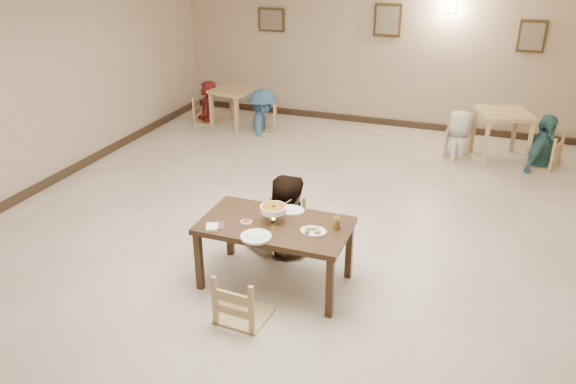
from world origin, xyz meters
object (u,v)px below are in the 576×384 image
at_px(bg_chair_ll, 206,97).
at_px(bg_table_left, 234,96).
at_px(main_diner, 283,175).
at_px(bg_diner_d, 549,115).
at_px(bg_diner_c, 462,111).
at_px(drink_glass, 337,223).
at_px(bg_chair_rl, 460,130).
at_px(chair_far, 287,209).
at_px(bg_chair_lr, 263,103).
at_px(bg_table_right, 503,120).
at_px(chair_near, 243,273).
at_px(bg_diner_a, 205,81).
at_px(bg_diner_b, 262,89).
at_px(curry_warmer, 273,209).
at_px(main_table, 275,230).
at_px(bg_chair_rr, 545,135).

bearing_deg(bg_chair_ll, bg_table_left, -110.57).
bearing_deg(main_diner, bg_diner_d, -146.57).
bearing_deg(bg_diner_c, drink_glass, -3.40).
bearing_deg(bg_chair_rl, chair_far, 155.78).
bearing_deg(main_diner, bg_chair_lr, -83.62).
relative_size(chair_far, bg_table_right, 0.98).
height_order(chair_near, bg_chair_lr, bg_chair_lr).
xyz_separation_m(bg_chair_lr, bg_diner_a, (-1.25, 0.11, 0.30)).
relative_size(bg_table_left, bg_diner_b, 0.55).
distance_m(bg_diner_b, bg_diner_d, 4.93).
bearing_deg(bg_chair_rl, bg_diner_c, -90.98).
relative_size(chair_far, bg_chair_ll, 0.99).
height_order(bg_table_right, bg_diner_d, bg_diner_d).
height_order(chair_near, drink_glass, chair_near).
xyz_separation_m(bg_table_left, bg_diner_d, (5.56, -0.16, 0.26)).
bearing_deg(bg_diner_a, bg_chair_lr, 63.65).
xyz_separation_m(main_diner, bg_chair_rl, (1.69, 3.93, -0.50)).
distance_m(bg_table_right, bg_diner_a, 5.53).
xyz_separation_m(curry_warmer, bg_table_left, (-2.70, 4.77, -0.27)).
height_order(bg_chair_ll, bg_diner_c, bg_diner_c).
relative_size(main_table, bg_chair_rr, 1.48).
height_order(drink_glass, bg_diner_b, bg_diner_b).
bearing_deg(bg_diner_b, main_diner, -176.19).
distance_m(drink_glass, bg_chair_rr, 5.05).
height_order(bg_chair_rr, bg_diner_a, bg_diner_a).
bearing_deg(main_diner, curry_warmer, 82.80).
height_order(main_table, bg_diner_c, bg_diner_c).
distance_m(bg_chair_rr, bg_diner_a, 6.19).
height_order(bg_table_right, bg_chair_lr, bg_chair_lr).
bearing_deg(drink_glass, bg_chair_rl, 78.94).
xyz_separation_m(chair_near, bg_diner_b, (-2.03, 5.42, 0.30)).
height_order(curry_warmer, bg_chair_ll, bg_chair_ll).
height_order(bg_table_left, bg_diner_b, bg_diner_b).
xyz_separation_m(main_diner, bg_chair_rr, (3.00, 3.93, -0.43)).
height_order(bg_chair_rl, bg_diner_d, bg_diner_d).
bearing_deg(bg_chair_lr, chair_near, 1.28).
bearing_deg(bg_table_right, main_diner, -120.36).
distance_m(bg_chair_rr, bg_diner_b, 4.94).
bearing_deg(bg_chair_lr, bg_chair_ll, -114.48).
distance_m(chair_near, bg_table_left, 6.08).
bearing_deg(bg_diner_b, curry_warmer, -178.02).
height_order(bg_table_left, bg_table_right, bg_table_right).
xyz_separation_m(main_table, bg_diner_d, (2.83, 4.65, 0.22)).
height_order(curry_warmer, bg_diner_c, bg_diner_c).
bearing_deg(main_diner, bg_diner_a, -71.72).
bearing_deg(chair_near, chair_far, -82.90).
relative_size(bg_chair_ll, bg_chair_rl, 1.13).
bearing_deg(bg_diner_c, chair_far, -15.58).
height_order(bg_diner_a, bg_diner_b, bg_diner_a).
xyz_separation_m(bg_diner_a, bg_diner_b, (1.25, -0.11, -0.03)).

